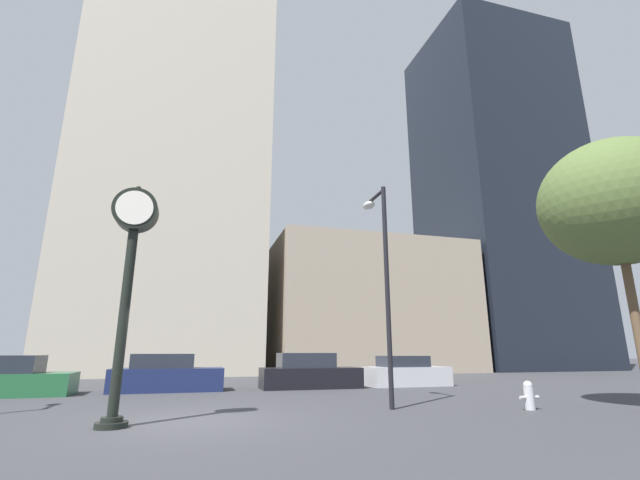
{
  "coord_description": "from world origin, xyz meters",
  "views": [
    {
      "loc": [
        0.02,
        -10.84,
        1.54
      ],
      "look_at": [
        6.18,
        10.8,
        7.44
      ],
      "focal_mm": 24.0,
      "sensor_mm": 36.0,
      "label": 1
    }
  ],
  "objects_px": {
    "car_navy": "(167,375)",
    "street_lamp_right": "(381,258)",
    "car_black": "(309,373)",
    "car_silver": "(406,373)",
    "street_clock": "(131,257)",
    "car_green": "(6,379)",
    "fire_hydrant_near": "(529,395)",
    "bare_tree": "(614,203)"
  },
  "relations": [
    {
      "from": "street_clock",
      "to": "car_navy",
      "type": "xyz_separation_m",
      "value": [
        0.55,
        8.71,
        -3.04
      ]
    },
    {
      "from": "car_black",
      "to": "street_lamp_right",
      "type": "distance_m",
      "value": 8.03
    },
    {
      "from": "car_green",
      "to": "bare_tree",
      "type": "bearing_deg",
      "value": -30.19
    },
    {
      "from": "street_clock",
      "to": "car_green",
      "type": "xyz_separation_m",
      "value": [
        -4.89,
        8.16,
        -3.07
      ]
    },
    {
      "from": "car_green",
      "to": "fire_hydrant_near",
      "type": "bearing_deg",
      "value": -29.84
    },
    {
      "from": "street_lamp_right",
      "to": "bare_tree",
      "type": "bearing_deg",
      "value": -25.94
    },
    {
      "from": "car_navy",
      "to": "bare_tree",
      "type": "xyz_separation_m",
      "value": [
        12.45,
        -10.19,
        5.11
      ]
    },
    {
      "from": "car_silver",
      "to": "fire_hydrant_near",
      "type": "height_order",
      "value": "car_silver"
    },
    {
      "from": "car_green",
      "to": "car_silver",
      "type": "distance_m",
      "value": 16.11
    },
    {
      "from": "car_black",
      "to": "car_silver",
      "type": "height_order",
      "value": "car_black"
    },
    {
      "from": "street_clock",
      "to": "bare_tree",
      "type": "relative_size",
      "value": 0.71
    },
    {
      "from": "street_clock",
      "to": "car_green",
      "type": "bearing_deg",
      "value": 120.91
    },
    {
      "from": "car_black",
      "to": "car_navy",
      "type": "bearing_deg",
      "value": 179.2
    },
    {
      "from": "street_clock",
      "to": "car_navy",
      "type": "bearing_deg",
      "value": 86.36
    },
    {
      "from": "street_lamp_right",
      "to": "bare_tree",
      "type": "relative_size",
      "value": 0.86
    },
    {
      "from": "car_navy",
      "to": "street_lamp_right",
      "type": "xyz_separation_m",
      "value": [
        6.36,
        -7.23,
        3.71
      ]
    },
    {
      "from": "car_black",
      "to": "street_lamp_right",
      "type": "height_order",
      "value": "street_lamp_right"
    },
    {
      "from": "car_green",
      "to": "fire_hydrant_near",
      "type": "distance_m",
      "value": 17.44
    },
    {
      "from": "street_clock",
      "to": "fire_hydrant_near",
      "type": "distance_m",
      "value": 11.01
    },
    {
      "from": "car_green",
      "to": "car_navy",
      "type": "height_order",
      "value": "car_navy"
    },
    {
      "from": "car_black",
      "to": "street_lamp_right",
      "type": "xyz_separation_m",
      "value": [
        0.43,
        -7.11,
        3.71
      ]
    },
    {
      "from": "car_navy",
      "to": "fire_hydrant_near",
      "type": "relative_size",
      "value": 5.7
    },
    {
      "from": "car_navy",
      "to": "car_black",
      "type": "height_order",
      "value": "car_black"
    },
    {
      "from": "car_green",
      "to": "car_black",
      "type": "bearing_deg",
      "value": 0.28
    },
    {
      "from": "street_clock",
      "to": "car_silver",
      "type": "xyz_separation_m",
      "value": [
        11.21,
        8.68,
        -3.08
      ]
    },
    {
      "from": "street_clock",
      "to": "bare_tree",
      "type": "xyz_separation_m",
      "value": [
        13.01,
        -1.49,
        2.07
      ]
    },
    {
      "from": "car_navy",
      "to": "street_lamp_right",
      "type": "distance_m",
      "value": 10.32
    },
    {
      "from": "car_black",
      "to": "bare_tree",
      "type": "bearing_deg",
      "value": -56.7
    },
    {
      "from": "car_green",
      "to": "car_navy",
      "type": "xyz_separation_m",
      "value": [
        5.44,
        0.54,
        0.03
      ]
    },
    {
      "from": "street_lamp_right",
      "to": "car_navy",
      "type": "bearing_deg",
      "value": 131.34
    },
    {
      "from": "fire_hydrant_near",
      "to": "street_lamp_right",
      "type": "relative_size",
      "value": 0.12
    },
    {
      "from": "car_navy",
      "to": "car_silver",
      "type": "distance_m",
      "value": 10.66
    },
    {
      "from": "bare_tree",
      "to": "car_black",
      "type": "bearing_deg",
      "value": 122.92
    },
    {
      "from": "street_clock",
      "to": "car_black",
      "type": "bearing_deg",
      "value": 52.93
    },
    {
      "from": "car_silver",
      "to": "street_lamp_right",
      "type": "distance_m",
      "value": 9.19
    },
    {
      "from": "car_black",
      "to": "street_lamp_right",
      "type": "bearing_deg",
      "value": -86.17
    },
    {
      "from": "car_green",
      "to": "street_lamp_right",
      "type": "relative_size",
      "value": 0.66
    },
    {
      "from": "car_green",
      "to": "car_black",
      "type": "relative_size",
      "value": 1.0
    },
    {
      "from": "street_clock",
      "to": "car_silver",
      "type": "distance_m",
      "value": 14.51
    },
    {
      "from": "car_navy",
      "to": "car_silver",
      "type": "bearing_deg",
      "value": 0.07
    },
    {
      "from": "car_black",
      "to": "fire_hydrant_near",
      "type": "distance_m",
      "value": 9.5
    },
    {
      "from": "car_navy",
      "to": "car_black",
      "type": "bearing_deg",
      "value": -0.94
    }
  ]
}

